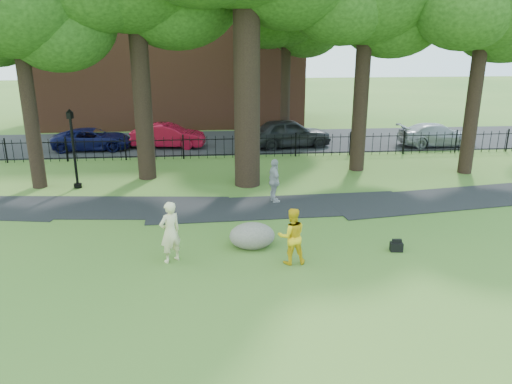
{
  "coord_description": "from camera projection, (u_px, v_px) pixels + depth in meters",
  "views": [
    {
      "loc": [
        -1.61,
        -13.98,
        6.41
      ],
      "look_at": [
        -0.1,
        2.0,
        1.25
      ],
      "focal_mm": 35.0,
      "sensor_mm": 36.0,
      "label": 1
    }
  ],
  "objects": [
    {
      "name": "backpack",
      "position": [
        396.0,
        247.0,
        15.27
      ],
      "size": [
        0.4,
        0.28,
        0.28
      ],
      "primitive_type": "cube",
      "rotation": [
        0.0,
        0.0,
        -0.11
      ],
      "color": "black",
      "rests_on": "ground"
    },
    {
      "name": "pedestrian",
      "position": [
        274.0,
        181.0,
        19.42
      ],
      "size": [
        0.62,
        1.09,
        1.76
      ],
      "primitive_type": "imported",
      "rotation": [
        0.0,
        0.0,
        1.76
      ],
      "color": "#9D9DA2",
      "rests_on": "ground"
    },
    {
      "name": "ground",
      "position": [
        265.0,
        250.0,
        15.36
      ],
      "size": [
        120.0,
        120.0,
        0.0
      ],
      "primitive_type": "plane",
      "color": "#3A6423",
      "rests_on": "ground"
    },
    {
      "name": "footpath",
      "position": [
        280.0,
        207.0,
        19.14
      ],
      "size": [
        36.07,
        3.85,
        0.03
      ],
      "primitive_type": "cube",
      "rotation": [
        0.0,
        0.0,
        0.03
      ],
      "color": "black",
      "rests_on": "ground"
    },
    {
      "name": "lamppost",
      "position": [
        74.0,
        150.0,
        21.02
      ],
      "size": [
        0.34,
        0.34,
        3.4
      ],
      "rotation": [
        0.0,
        0.0,
        -0.39
      ],
      "color": "black",
      "rests_on": "ground"
    },
    {
      "name": "grey_car",
      "position": [
        289.0,
        133.0,
        29.0
      ],
      "size": [
        5.05,
        2.66,
        1.64
      ],
      "primitive_type": "imported",
      "rotation": [
        0.0,
        0.0,
        1.73
      ],
      "color": "black",
      "rests_on": "ground"
    },
    {
      "name": "red_bag",
      "position": [
        263.0,
        238.0,
        15.99
      ],
      "size": [
        0.38,
        0.28,
        0.23
      ],
      "primitive_type": "cube",
      "rotation": [
        0.0,
        0.0,
        -0.21
      ],
      "color": "maroon",
      "rests_on": "ground"
    },
    {
      "name": "man",
      "position": [
        292.0,
        236.0,
        14.28
      ],
      "size": [
        0.86,
        0.69,
        1.68
      ],
      "primitive_type": "imported",
      "rotation": [
        0.0,
        0.0,
        3.21
      ],
      "color": "yellow",
      "rests_on": "ground"
    },
    {
      "name": "woman",
      "position": [
        170.0,
        232.0,
        14.36
      ],
      "size": [
        0.8,
        0.75,
        1.84
      ],
      "primitive_type": "imported",
      "rotation": [
        0.0,
        0.0,
        3.77
      ],
      "color": "beige",
      "rests_on": "ground"
    },
    {
      "name": "red_sedan",
      "position": [
        168.0,
        136.0,
        28.87
      ],
      "size": [
        4.35,
        2.0,
        1.38
      ],
      "primitive_type": "imported",
      "rotation": [
        0.0,
        0.0,
        1.44
      ],
      "color": "maroon",
      "rests_on": "ground"
    },
    {
      "name": "iron_fence",
      "position": [
        240.0,
        147.0,
        26.55
      ],
      "size": [
        44.0,
        0.04,
        1.2
      ],
      "color": "black",
      "rests_on": "ground"
    },
    {
      "name": "brick_building",
      "position": [
        173.0,
        38.0,
        35.91
      ],
      "size": [
        18.0,
        8.0,
        12.0
      ],
      "primitive_type": "cube",
      "color": "brown",
      "rests_on": "ground"
    },
    {
      "name": "boulder",
      "position": [
        252.0,
        234.0,
        15.52
      ],
      "size": [
        1.48,
        1.15,
        0.83
      ],
      "primitive_type": "ellipsoid",
      "rotation": [
        0.0,
        0.0,
        0.05
      ],
      "color": "gray",
      "rests_on": "ground"
    },
    {
      "name": "silver_car",
      "position": [
        437.0,
        135.0,
        29.27
      ],
      "size": [
        4.55,
        1.89,
        1.32
      ],
      "primitive_type": "imported",
      "rotation": [
        0.0,
        0.0,
        1.58
      ],
      "color": "#9C9EA5",
      "rests_on": "ground"
    },
    {
      "name": "street",
      "position": [
        236.0,
        142.0,
        30.52
      ],
      "size": [
        80.0,
        7.0,
        0.02
      ],
      "primitive_type": "cube",
      "color": "black",
      "rests_on": "ground"
    },
    {
      "name": "navy_van",
      "position": [
        93.0,
        139.0,
        28.35
      ],
      "size": [
        4.4,
        2.06,
        1.22
      ],
      "primitive_type": "imported",
      "rotation": [
        0.0,
        0.0,
        1.58
      ],
      "color": "#0B0D39",
      "rests_on": "ground"
    }
  ]
}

